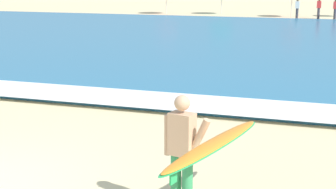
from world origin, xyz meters
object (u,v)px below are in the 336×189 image
object	(u,v)px
beachgoer_near_row_right	(319,8)
beachgoer_near_row_left	(335,9)
surfer_with_board	(197,148)
beachgoer_near_row_mid	(297,8)

from	to	relation	value
beachgoer_near_row_right	beachgoer_near_row_left	bearing A→B (deg)	-27.16
surfer_with_board	beachgoer_near_row_mid	bearing A→B (deg)	91.39
surfer_with_board	beachgoer_near_row_right	xyz separation A→B (m)	(0.74, 34.87, -0.18)
surfer_with_board	beachgoer_near_row_mid	world-z (taller)	surfer_with_board
beachgoer_near_row_right	surfer_with_board	bearing A→B (deg)	-91.21
surfer_with_board	beachgoer_near_row_left	world-z (taller)	surfer_with_board
surfer_with_board	beachgoer_near_row_left	bearing A→B (deg)	86.74
surfer_with_board	beachgoer_near_row_left	size ratio (longest dim) A/B	1.68
surfer_with_board	beachgoer_near_row_right	bearing A→B (deg)	88.79
surfer_with_board	beachgoer_near_row_mid	xyz separation A→B (m)	(-0.82, 33.87, -0.18)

